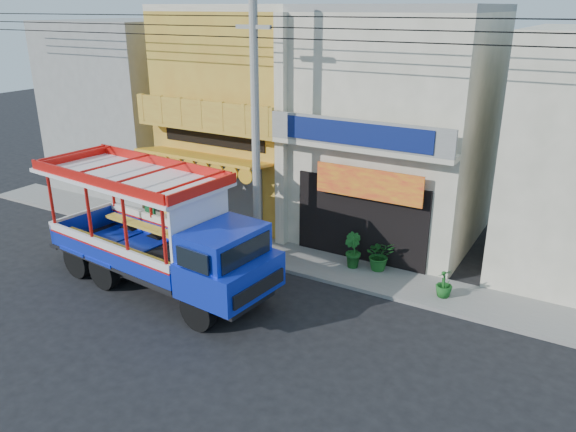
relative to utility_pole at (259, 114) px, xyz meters
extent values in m
plane|color=black|center=(0.85, -3.30, -5.03)|extent=(90.00, 90.00, 0.00)
cube|color=slate|center=(0.85, 0.70, -4.97)|extent=(30.00, 2.00, 0.12)
cube|color=#BF872A|center=(-3.15, 4.70, -1.03)|extent=(6.00, 6.00, 8.00)
cube|color=#595B5E|center=(-3.15, 1.68, -3.63)|extent=(4.20, 0.10, 2.60)
cube|color=gold|center=(-3.15, 0.95, -1.98)|extent=(5.20, 1.50, 0.31)
cube|color=#BF872A|center=(-3.15, 1.35, -0.98)|extent=(6.00, 0.70, 0.18)
cube|color=#BF872A|center=(-3.15, 1.05, -0.43)|extent=(6.00, 0.12, 0.95)
cube|color=black|center=(-3.15, 1.67, -1.48)|extent=(4.50, 0.04, 0.45)
cube|color=#B3AE93|center=(-3.15, 4.70, 3.09)|extent=(6.00, 6.00, 0.24)
cube|color=#B3AE93|center=(2.85, 4.70, -1.03)|extent=(6.00, 6.00, 8.00)
cube|color=black|center=(2.85, 1.68, -3.53)|extent=(4.60, 0.12, 2.80)
cube|color=yellow|center=(3.15, 1.40, -2.13)|extent=(3.60, 0.05, 1.00)
cube|color=#B3AE93|center=(2.85, 1.35, -0.98)|extent=(6.00, 0.70, 0.18)
cube|color=gray|center=(2.85, 1.05, -0.48)|extent=(6.00, 0.12, 0.85)
cube|color=navy|center=(2.85, 0.98, -0.48)|extent=(4.80, 0.06, 0.70)
cube|color=gray|center=(2.85, 4.70, 3.09)|extent=(6.00, 6.00, 0.24)
cube|color=#B3AE93|center=(-0.15, 1.55, -1.03)|extent=(0.35, 0.30, 8.00)
cube|color=gray|center=(-10.15, 4.70, -1.23)|extent=(6.00, 6.00, 7.60)
cylinder|color=gray|center=(-0.15, 0.00, -0.53)|extent=(0.26, 0.26, 9.00)
cube|color=gray|center=(-0.15, 0.00, 2.57)|extent=(1.20, 0.12, 0.12)
cylinder|color=black|center=(0.85, 0.00, 2.27)|extent=(28.00, 0.04, 0.04)
cylinder|color=black|center=(0.85, 0.00, 2.57)|extent=(28.00, 0.04, 0.04)
cylinder|color=black|center=(0.85, 0.00, 2.87)|extent=(28.00, 0.04, 0.04)
cylinder|color=black|center=(0.84, -4.40, -4.48)|extent=(1.13, 0.42, 1.11)
cylinder|color=black|center=(1.04, -2.30, -4.48)|extent=(1.13, 0.42, 1.11)
cylinder|color=black|center=(-3.14, -4.01, -4.48)|extent=(1.13, 0.42, 1.11)
cylinder|color=black|center=(-2.93, -1.92, -4.48)|extent=(1.13, 0.42, 1.11)
cylinder|color=black|center=(-4.46, -3.89, -4.48)|extent=(1.13, 0.42, 1.11)
cylinder|color=black|center=(-4.26, -1.79, -4.48)|extent=(1.13, 0.42, 1.11)
cube|color=black|center=(-1.71, -3.09, -4.37)|extent=(7.60, 2.54, 0.31)
cube|color=#132DCD|center=(1.16, -3.37, -3.76)|extent=(2.22, 2.62, 1.00)
cube|color=#132DCD|center=(1.00, -3.36, -2.87)|extent=(1.76, 2.39, 0.83)
cube|color=black|center=(1.77, -3.43, -2.92)|extent=(0.26, 1.95, 0.61)
cube|color=black|center=(-2.62, -3.01, -4.14)|extent=(5.70, 2.96, 0.13)
cube|color=#132DCD|center=(-2.74, -4.18, -3.76)|extent=(5.48, 0.62, 0.67)
cube|color=white|center=(-2.74, -4.18, -3.46)|extent=(5.48, 0.63, 0.24)
cube|color=#132DCD|center=(-2.51, -1.83, -3.76)|extent=(5.48, 0.62, 0.67)
cube|color=white|center=(-2.51, -1.83, -3.46)|extent=(5.48, 0.63, 0.24)
cylinder|color=red|center=(-5.30, -3.90, -2.54)|extent=(0.11, 0.11, 1.78)
cylinder|color=red|center=(-5.08, -1.61, -2.54)|extent=(0.11, 0.11, 1.78)
cube|color=white|center=(0.13, -3.27, -2.90)|extent=(0.31, 2.24, 2.50)
cube|color=white|center=(-2.73, -2.99, -1.65)|extent=(6.39, 3.30, 0.11)
cube|color=red|center=(-2.73, -2.99, -1.45)|extent=(6.16, 3.17, 0.29)
cube|color=black|center=(-5.41, 0.40, -4.87)|extent=(0.53, 0.35, 0.09)
cube|color=#0C461F|center=(-5.41, 0.40, -4.42)|extent=(0.59, 0.17, 0.81)
imported|color=#18571C|center=(3.74, 1.25, -4.40)|extent=(1.22, 1.19, 1.03)
imported|color=#18571C|center=(2.87, 1.02, -4.34)|extent=(0.80, 0.75, 1.14)
imported|color=#18571C|center=(6.06, 0.51, -4.48)|extent=(0.66, 0.66, 0.87)
camera|label=1|loc=(9.55, -14.50, 3.14)|focal=35.00mm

